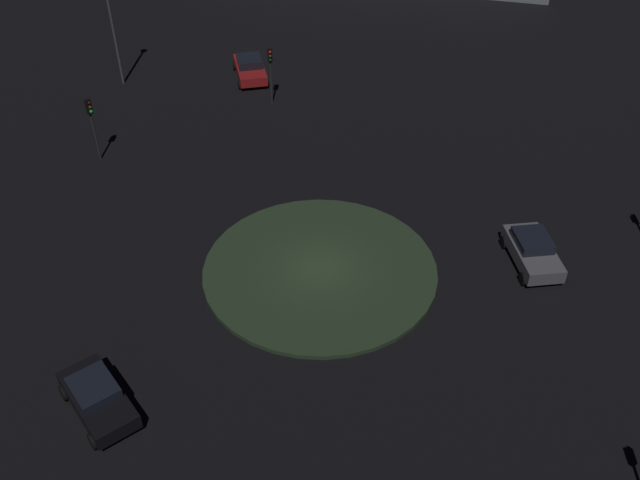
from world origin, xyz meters
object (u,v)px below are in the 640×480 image
at_px(car_grey, 533,251).
at_px(car_red, 250,68).
at_px(traffic_light_northwest, 91,117).
at_px(traffic_light_north, 270,65).
at_px(streetlamp_north, 109,7).
at_px(car_black, 97,398).

relative_size(car_grey, car_red, 0.93).
relative_size(car_grey, traffic_light_northwest, 1.02).
distance_m(car_red, traffic_light_north, 4.69).
bearing_deg(traffic_light_northwest, traffic_light_north, 73.15).
xyz_separation_m(car_grey, streetlamp_north, (-19.25, 24.47, 4.72)).
bearing_deg(car_black, car_red, -44.49).
bearing_deg(car_red, car_grey, -155.25).
height_order(car_black, streetlamp_north, streetlamp_north).
height_order(car_black, traffic_light_northwest, traffic_light_northwest).
distance_m(car_grey, traffic_light_northwest, 25.37).
distance_m(traffic_light_north, streetlamp_north, 11.45).
relative_size(car_grey, car_black, 0.93).
relative_size(car_black, traffic_light_north, 1.12).
xyz_separation_m(car_grey, car_black, (-20.47, -4.34, -0.02)).
xyz_separation_m(car_grey, traffic_light_north, (-9.48, 19.16, 1.99)).
bearing_deg(streetlamp_north, car_grey, -51.81).
distance_m(car_grey, traffic_light_north, 21.47).
xyz_separation_m(traffic_light_northwest, streetlamp_north, (1.44, 9.94, 2.67)).
xyz_separation_m(car_red, streetlamp_north, (-8.92, 1.16, 4.74)).
xyz_separation_m(car_grey, traffic_light_northwest, (-20.69, 14.53, 2.05)).
height_order(car_grey, streetlamp_north, streetlamp_north).
xyz_separation_m(car_grey, car_red, (-10.33, 23.31, -0.02)).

